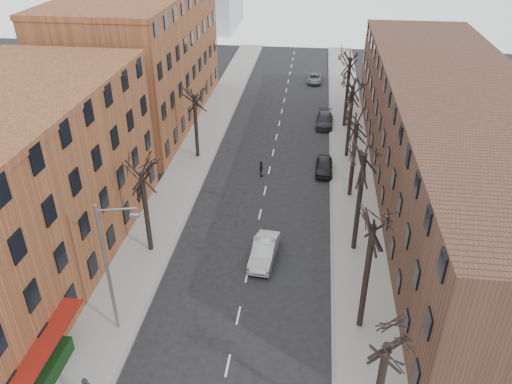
% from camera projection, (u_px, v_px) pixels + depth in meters
% --- Properties ---
extents(sidewalk_left, '(4.00, 90.00, 0.15)m').
position_uv_depth(sidewalk_left, '(196.00, 152.00, 52.31)').
color(sidewalk_left, gray).
rests_on(sidewalk_left, ground).
extents(sidewalk_right, '(4.00, 90.00, 0.15)m').
position_uv_depth(sidewalk_right, '(351.00, 160.00, 50.64)').
color(sidewalk_right, gray).
rests_on(sidewalk_right, ground).
extents(building_left_near, '(12.00, 26.00, 12.00)m').
position_uv_depth(building_left_near, '(5.00, 195.00, 33.03)').
color(building_left_near, brown).
rests_on(building_left_near, ground).
extents(building_left_far, '(12.00, 28.00, 14.00)m').
position_uv_depth(building_left_far, '(142.00, 60.00, 57.36)').
color(building_left_far, brown).
rests_on(building_left_far, ground).
extents(building_right, '(12.00, 50.00, 10.00)m').
position_uv_depth(building_right, '(452.00, 140.00, 43.02)').
color(building_right, '#4C3123').
rests_on(building_right, ground).
extents(awning_left, '(1.20, 7.00, 0.15)m').
position_uv_depth(awning_left, '(55.00, 378.00, 27.66)').
color(awning_left, maroon).
rests_on(awning_left, ground).
extents(tree_right_b, '(5.20, 5.20, 10.80)m').
position_uv_depth(tree_right_b, '(359.00, 326.00, 31.01)').
color(tree_right_b, black).
rests_on(tree_right_b, ground).
extents(tree_right_c, '(5.20, 5.20, 11.60)m').
position_uv_depth(tree_right_c, '(353.00, 249.00, 37.87)').
color(tree_right_c, black).
rests_on(tree_right_c, ground).
extents(tree_right_d, '(5.20, 5.20, 10.00)m').
position_uv_depth(tree_right_d, '(349.00, 196.00, 44.72)').
color(tree_right_d, black).
rests_on(tree_right_d, ground).
extents(tree_right_e, '(5.20, 5.20, 10.80)m').
position_uv_depth(tree_right_e, '(346.00, 156.00, 51.57)').
color(tree_right_e, black).
rests_on(tree_right_e, ground).
extents(tree_right_f, '(5.20, 5.20, 11.60)m').
position_uv_depth(tree_right_f, '(344.00, 126.00, 58.42)').
color(tree_right_f, black).
rests_on(tree_right_f, ground).
extents(tree_left_a, '(5.20, 5.20, 9.50)m').
position_uv_depth(tree_left_a, '(151.00, 250.00, 37.75)').
color(tree_left_a, black).
rests_on(tree_left_a, ground).
extents(tree_left_b, '(5.20, 5.20, 9.50)m').
position_uv_depth(tree_left_b, '(198.00, 157.00, 51.45)').
color(tree_left_b, black).
rests_on(tree_left_b, ground).
extents(streetlight, '(2.45, 0.22, 9.03)m').
position_uv_depth(streetlight, '(109.00, 265.00, 28.30)').
color(streetlight, slate).
rests_on(streetlight, ground).
extents(silver_sedan, '(2.01, 4.72, 1.51)m').
position_uv_depth(silver_sedan, '(264.00, 251.00, 36.39)').
color(silver_sedan, '#A4A7AB').
rests_on(silver_sedan, ground).
extents(parked_car_near, '(1.68, 4.08, 1.38)m').
position_uv_depth(parked_car_near, '(324.00, 166.00, 48.19)').
color(parked_car_near, black).
rests_on(parked_car_near, ground).
extents(parked_car_mid, '(2.06, 4.79, 1.38)m').
position_uv_depth(parked_car_mid, '(325.00, 120.00, 58.31)').
color(parked_car_mid, '#21222A').
rests_on(parked_car_mid, ground).
extents(parked_car_far, '(2.05, 4.28, 1.18)m').
position_uv_depth(parked_car_far, '(314.00, 78.00, 72.27)').
color(parked_car_far, slate).
rests_on(parked_car_far, ground).
extents(pedestrian_crossing, '(0.48, 0.97, 1.59)m').
position_uv_depth(pedestrian_crossing, '(261.00, 169.00, 47.50)').
color(pedestrian_crossing, black).
rests_on(pedestrian_crossing, ground).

